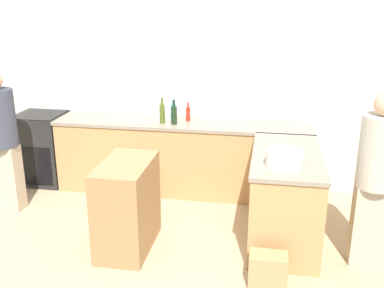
% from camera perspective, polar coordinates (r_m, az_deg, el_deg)
% --- Properties ---
extents(ground_plane, '(14.00, 14.00, 0.00)m').
position_cam_1_polar(ground_plane, '(4.32, -6.11, -15.78)').
color(ground_plane, tan).
extents(wall_back, '(8.00, 0.06, 2.70)m').
position_cam_1_polar(wall_back, '(5.81, -0.59, 7.74)').
color(wall_back, white).
rests_on(wall_back, ground_plane).
extents(counter_back, '(3.20, 0.64, 0.93)m').
position_cam_1_polar(counter_back, '(5.72, -1.18, -1.62)').
color(counter_back, tan).
rests_on(counter_back, ground_plane).
extents(counter_peninsula, '(0.69, 1.40, 0.93)m').
position_cam_1_polar(counter_peninsula, '(4.71, 11.67, -6.52)').
color(counter_peninsula, tan).
rests_on(counter_peninsula, ground_plane).
extents(range_oven, '(0.64, 0.62, 0.94)m').
position_cam_1_polar(range_oven, '(6.37, -18.47, -0.49)').
color(range_oven, black).
rests_on(range_oven, ground_plane).
extents(island_table, '(0.47, 0.83, 0.90)m').
position_cam_1_polar(island_table, '(4.50, -8.24, -7.76)').
color(island_table, '#997047').
rests_on(island_table, ground_plane).
extents(mixing_bowl, '(0.33, 0.33, 0.15)m').
position_cam_1_polar(mixing_bowl, '(4.18, 11.65, -1.82)').
color(mixing_bowl, white).
rests_on(mixing_bowl, counter_peninsula).
extents(wine_bottle_dark, '(0.07, 0.07, 0.30)m').
position_cam_1_polar(wine_bottle_dark, '(5.45, -2.29, 3.76)').
color(wine_bottle_dark, black).
rests_on(wine_bottle_dark, counter_back).
extents(dish_soap_bottle, '(0.08, 0.08, 0.25)m').
position_cam_1_polar(dish_soap_bottle, '(5.72, -2.36, 4.23)').
color(dish_soap_bottle, '#338CBF').
rests_on(dish_soap_bottle, counter_back).
extents(vinegar_bottle_clear, '(0.08, 0.08, 0.26)m').
position_cam_1_polar(vinegar_bottle_clear, '(5.62, -4.06, 3.98)').
color(vinegar_bottle_clear, silver).
rests_on(vinegar_bottle_clear, counter_back).
extents(olive_oil_bottle, '(0.07, 0.07, 0.32)m').
position_cam_1_polar(olive_oil_bottle, '(5.51, -3.80, 3.95)').
color(olive_oil_bottle, '#475B1E').
rests_on(olive_oil_bottle, counter_back).
extents(hot_sauce_bottle, '(0.06, 0.06, 0.24)m').
position_cam_1_polar(hot_sauce_bottle, '(5.60, -0.49, 3.89)').
color(hot_sauce_bottle, red).
rests_on(hot_sauce_bottle, counter_back).
extents(person_by_range, '(0.37, 0.37, 1.64)m').
position_cam_1_polar(person_by_range, '(5.54, -23.07, 0.70)').
color(person_by_range, '#ADA38E').
rests_on(person_by_range, ground_plane).
extents(person_at_peninsula, '(0.36, 0.36, 1.64)m').
position_cam_1_polar(person_at_peninsula, '(4.34, 22.33, -3.79)').
color(person_at_peninsula, '#ADA38E').
rests_on(person_at_peninsula, ground_plane).
extents(paper_bag, '(0.33, 0.21, 0.31)m').
position_cam_1_polar(paper_bag, '(4.08, 9.61, -15.54)').
color(paper_bag, '#A88456').
rests_on(paper_bag, ground_plane).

